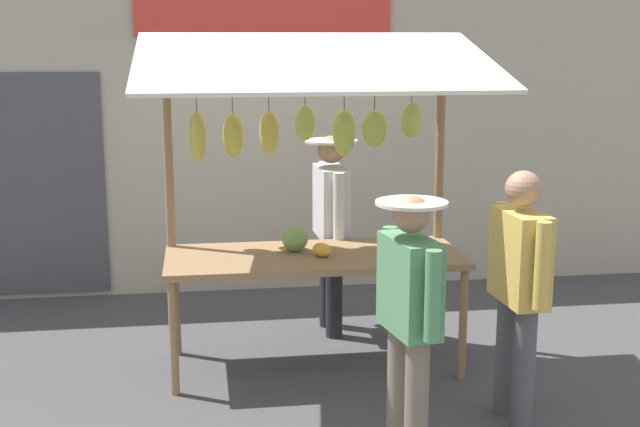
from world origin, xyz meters
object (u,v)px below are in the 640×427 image
Objects in this scene: shopper_with_shopping_bag at (409,307)px; shopper_in_striped_shirt at (519,280)px; market_stall at (313,162)px; vendor_with_sunhat at (331,217)px.

shopper_in_striped_shirt reaches higher than shopper_with_shopping_bag.
market_stall is at bearing 40.66° from shopper_in_striped_shirt.
shopper_with_shopping_bag is 0.87m from shopper_in_striped_shirt.
market_stall is 1.49× the size of vendor_with_sunhat.
market_stall is 1.77m from shopper_in_striped_shirt.
market_stall is 1.72m from shopper_with_shopping_bag.
vendor_with_sunhat is (-0.24, -0.69, -0.57)m from market_stall.
shopper_in_striped_shirt is (-0.80, -0.35, 0.03)m from shopper_with_shopping_bag.
shopper_in_striped_shirt is (-1.15, 1.20, -0.60)m from market_stall.
vendor_with_sunhat is 2.25m from shopper_with_shopping_bag.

